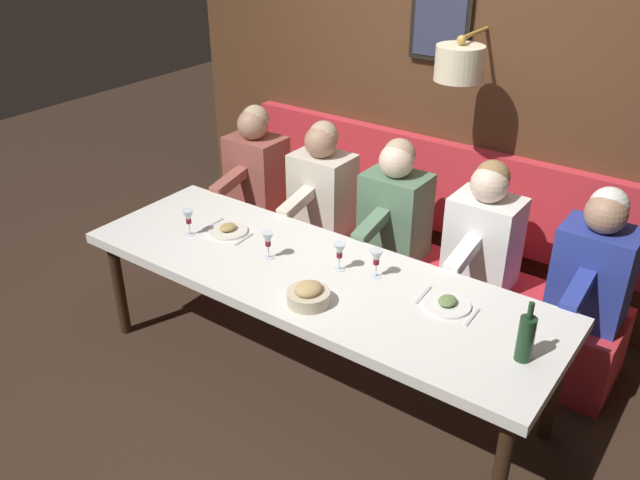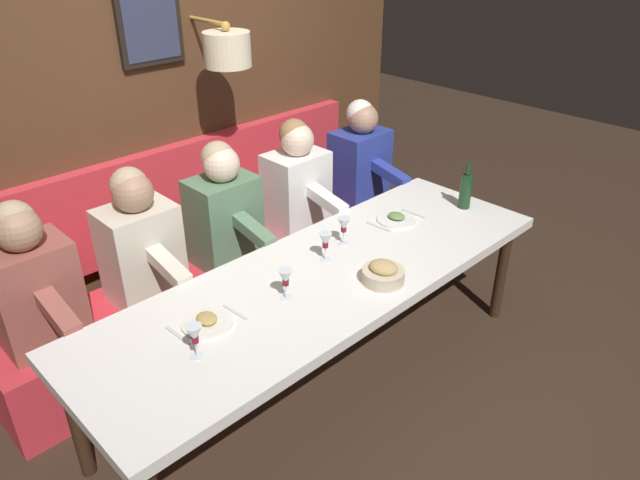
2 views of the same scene
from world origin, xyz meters
The scene contains 17 objects.
ground_plane centered at (0.00, 0.00, 0.00)m, with size 12.00×12.00×0.00m, color #332319.
dining_table centered at (0.00, 0.00, 0.68)m, with size 0.90×2.76×0.74m.
banquette_bench centered at (0.89, 0.00, 0.23)m, with size 0.52×2.96×0.45m, color red.
back_wall_panel centered at (1.46, 0.00, 1.36)m, with size 0.59×4.16×2.90m.
diner_nearest centered at (0.88, -1.25, 0.82)m, with size 0.60×0.40×0.79m.
diner_near centered at (0.88, -0.61, 0.82)m, with size 0.60×0.40×0.79m.
diner_middle centered at (0.88, 0.00, 0.82)m, with size 0.60×0.40×0.79m.
diner_far centered at (0.88, 0.57, 0.82)m, with size 0.60×0.40×0.79m.
diner_farthest centered at (0.88, 1.17, 0.82)m, with size 0.60×0.40×0.79m.
place_setting_0 centered at (0.07, 0.70, 0.75)m, with size 0.24×0.31×0.05m.
place_setting_1 centered at (0.13, -0.74, 0.75)m, with size 0.24×0.32×0.05m.
wine_glass_0 centered at (-0.02, 0.30, 0.86)m, with size 0.07×0.07×0.16m.
wine_glass_1 centered at (0.10, -0.10, 0.86)m, with size 0.07×0.07×0.16m.
wine_glass_2 centered at (0.16, -0.30, 0.86)m, with size 0.07×0.07×0.16m.
wine_glass_3 centered at (-0.09, 0.86, 0.86)m, with size 0.07×0.07×0.16m.
wine_bottle centered at (-0.05, -1.20, 0.86)m, with size 0.08×0.08×0.30m.
bread_bowl centered at (-0.26, -0.16, 0.79)m, with size 0.22×0.22×0.12m.
Camera 2 is at (-1.87, 1.86, 2.41)m, focal length 33.29 mm.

